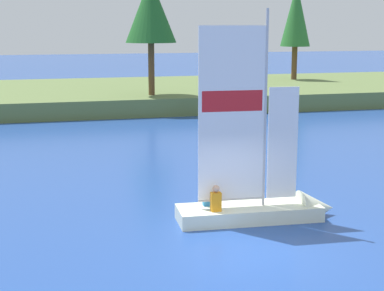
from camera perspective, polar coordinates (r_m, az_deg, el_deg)
name	(u,v)px	position (r m, az deg, el deg)	size (l,w,h in m)	color
ground_plane	(248,250)	(14.99, 5.34, -9.90)	(200.00, 200.00, 0.00)	#234793
shore_bank	(110,95)	(42.78, -7.85, 4.80)	(80.00, 15.30, 1.09)	#5B703D
shoreline_tree_midleft	(151,11)	(37.51, -3.96, 12.69)	(3.13, 3.13, 7.17)	brown
shoreline_tree_centre	(296,15)	(48.80, 9.86, 12.11)	(2.35, 2.35, 7.56)	brown
sailboat	(271,201)	(17.22, 7.50, -5.29)	(4.63, 1.48, 6.22)	silver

